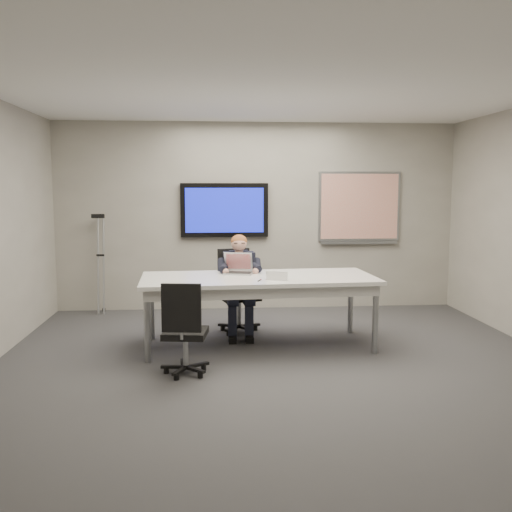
{
  "coord_description": "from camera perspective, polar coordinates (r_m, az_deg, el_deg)",
  "views": [
    {
      "loc": [
        -0.69,
        -5.57,
        1.84
      ],
      "look_at": [
        -0.18,
        0.98,
        1.05
      ],
      "focal_mm": 40.0,
      "sensor_mm": 36.0,
      "label": 1
    }
  ],
  "objects": [
    {
      "name": "ceiling",
      "position": [
        5.69,
        2.71,
        16.61
      ],
      "size": [
        6.0,
        6.0,
        0.02
      ],
      "primitive_type": "cube",
      "color": "white",
      "rests_on": "wall_back"
    },
    {
      "name": "seated_person",
      "position": [
        7.06,
        -1.64,
        -4.0
      ],
      "size": [
        0.4,
        0.69,
        1.25
      ],
      "rotation": [
        0.0,
        0.0,
        0.08
      ],
      "color": "#1C1F2F",
      "rests_on": "office_chair_far"
    },
    {
      "name": "whiteboard",
      "position": [
        8.83,
        10.29,
        4.78
      ],
      "size": [
        1.25,
        0.08,
        1.1
      ],
      "color": "gray",
      "rests_on": "wall_back"
    },
    {
      "name": "conference_table",
      "position": [
        6.56,
        0.24,
        -2.87
      ],
      "size": [
        2.72,
        1.25,
        0.82
      ],
      "rotation": [
        0.0,
        0.0,
        0.05
      ],
      "color": "white",
      "rests_on": "ground"
    },
    {
      "name": "office_chair_near",
      "position": [
        5.69,
        -7.13,
        -8.93
      ],
      "size": [
        0.5,
        0.5,
        0.94
      ],
      "rotation": [
        0.0,
        0.0,
        3.01
      ],
      "color": "black",
      "rests_on": "ground"
    },
    {
      "name": "floor",
      "position": [
        5.9,
        2.56,
        -11.27
      ],
      "size": [
        6.0,
        6.0,
        0.02
      ],
      "primitive_type": "cube",
      "color": "#333335",
      "rests_on": "ground"
    },
    {
      "name": "office_chair_far",
      "position": [
        7.33,
        -1.82,
        -5.01
      ],
      "size": [
        0.62,
        0.62,
        1.05
      ],
      "rotation": [
        0.0,
        0.0,
        0.27
      ],
      "color": "black",
      "rests_on": "ground"
    },
    {
      "name": "tv_display",
      "position": [
        8.52,
        -3.17,
        4.6
      ],
      "size": [
        1.3,
        0.09,
        0.8
      ],
      "color": "black",
      "rests_on": "wall_back"
    },
    {
      "name": "laptop",
      "position": [
        6.79,
        -1.73,
        -1.23
      ],
      "size": [
        0.39,
        0.39,
        0.24
      ],
      "rotation": [
        0.0,
        0.0,
        -0.26
      ],
      "color": "#BEBDC0",
      "rests_on": "conference_table"
    },
    {
      "name": "crutch",
      "position": [
        8.61,
        -15.26,
        -0.64
      ],
      "size": [
        0.38,
        0.54,
        1.52
      ],
      "primitive_type": null,
      "rotation": [
        -0.14,
        0.0,
        -0.4
      ],
      "color": "#A7AAAE",
      "rests_on": "ground"
    },
    {
      "name": "pen",
      "position": [
        6.25,
        0.36,
        -2.44
      ],
      "size": [
        0.06,
        0.13,
        0.01
      ],
      "primitive_type": "cylinder",
      "rotation": [
        0.0,
        1.57,
        1.21
      ],
      "color": "black",
      "rests_on": "conference_table"
    },
    {
      "name": "name_tent",
      "position": [
        6.31,
        2.09,
        -1.98
      ],
      "size": [
        0.24,
        0.12,
        0.09
      ],
      "primitive_type": null,
      "rotation": [
        0.0,
        0.0,
        -0.27
      ],
      "color": "silver",
      "rests_on": "conference_table"
    },
    {
      "name": "wall_back",
      "position": [
        8.6,
        0.16,
        3.97
      ],
      "size": [
        6.0,
        0.02,
        2.8
      ],
      "primitive_type": "cube",
      "color": "gray",
      "rests_on": "ground"
    },
    {
      "name": "wall_front",
      "position": [
        2.69,
        10.53,
        -2.61
      ],
      "size": [
        6.0,
        0.02,
        2.8
      ],
      "primitive_type": "cube",
      "color": "gray",
      "rests_on": "ground"
    }
  ]
}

